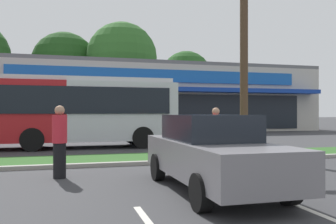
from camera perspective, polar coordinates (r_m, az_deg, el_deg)
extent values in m
cube|color=#2D5B23|center=(13.08, 2.86, -7.03)|extent=(56.00, 2.20, 0.12)
cube|color=#99968C|center=(11.93, 4.75, -7.69)|extent=(56.00, 0.24, 0.12)
cube|color=silver|center=(6.49, 22.67, -14.59)|extent=(0.12, 4.80, 0.01)
cube|color=#BCB7AD|center=(36.14, -3.61, 1.76)|extent=(29.84, 13.81, 5.67)
cube|color=black|center=(29.36, -0.76, -0.01)|extent=(25.07, 0.08, 2.95)
cube|color=#14389E|center=(28.79, -0.41, 3.61)|extent=(28.05, 1.40, 0.35)
cube|color=#1959AD|center=(29.48, -0.73, 5.73)|extent=(23.87, 0.16, 1.02)
cube|color=slate|center=(36.36, -3.61, 6.47)|extent=(29.84, 13.81, 0.30)
cylinder|color=#473323|center=(43.42, -15.99, 0.60)|extent=(0.44, 0.44, 4.38)
sphere|color=#1E4719|center=(43.78, -15.98, 7.16)|extent=(7.50, 7.50, 7.50)
cylinder|color=#473323|center=(41.14, -7.28, 1.02)|extent=(0.44, 0.44, 4.93)
sphere|color=#2D6026|center=(41.61, -7.28, 8.52)|extent=(7.91, 7.91, 7.91)
cylinder|color=#473323|center=(45.74, 2.88, 0.23)|extent=(0.44, 0.44, 3.85)
sphere|color=#23511E|center=(45.97, 2.88, 5.62)|extent=(6.37, 6.37, 6.37)
cylinder|color=#4C3826|center=(14.21, 11.87, 12.62)|extent=(0.30, 0.30, 9.53)
cube|color=silver|center=(17.59, -7.46, 0.09)|extent=(5.03, 2.56, 2.70)
cube|color=silver|center=(17.48, -17.52, 4.86)|extent=(10.73, 2.31, 0.20)
cube|color=black|center=(16.12, -17.66, 1.85)|extent=(10.28, 0.07, 1.19)
cube|color=black|center=(18.14, 0.52, 1.11)|extent=(0.06, 2.17, 1.51)
cylinder|color=black|center=(18.92, -5.46, -3.56)|extent=(1.00, 0.30, 1.00)
cylinder|color=black|center=(16.62, -4.01, -4.03)|extent=(1.00, 0.30, 1.00)
cylinder|color=black|center=(18.66, -20.00, -3.60)|extent=(1.00, 0.30, 1.00)
cylinder|color=black|center=(16.32, -20.60, -4.09)|extent=(1.00, 0.30, 1.00)
cube|color=navy|center=(24.19, -2.13, -2.50)|extent=(4.40, 1.72, 0.63)
cube|color=black|center=(24.22, -1.62, -1.17)|extent=(1.98, 1.51, 0.49)
cylinder|color=black|center=(23.12, -4.94, -3.39)|extent=(0.64, 0.22, 0.64)
cylinder|color=black|center=(24.72, -5.66, -3.18)|extent=(0.64, 0.22, 0.64)
cylinder|color=black|center=(23.78, 1.54, -3.30)|extent=(0.64, 0.22, 0.64)
cylinder|color=black|center=(25.34, 0.44, -3.10)|extent=(0.64, 0.22, 0.64)
cube|color=slate|center=(7.67, 7.10, -7.23)|extent=(1.74, 4.68, 0.72)
cube|color=black|center=(7.84, 6.43, -2.44)|extent=(1.53, 2.11, 0.55)
cylinder|color=black|center=(6.86, 18.45, -11.11)|extent=(0.22, 0.64, 0.64)
cylinder|color=black|center=(6.10, 5.21, -12.50)|extent=(0.22, 0.64, 0.64)
cylinder|color=black|center=(9.37, 8.32, -8.16)|extent=(0.22, 0.64, 0.64)
cylinder|color=black|center=(8.83, -1.62, -8.65)|extent=(0.22, 0.64, 0.64)
cube|color=navy|center=(23.47, -17.33, -2.53)|extent=(4.78, 1.77, 0.66)
cube|color=black|center=(23.45, -16.74, -1.15)|extent=(2.15, 1.56, 0.47)
cylinder|color=black|center=(22.74, -21.13, -3.43)|extent=(0.64, 0.22, 0.64)
cylinder|color=black|center=(24.41, -20.76, -3.21)|extent=(0.64, 0.22, 0.64)
cylinder|color=black|center=(22.65, -13.63, -3.45)|extent=(0.64, 0.22, 0.64)
cylinder|color=black|center=(24.33, -13.78, -3.22)|extent=(0.64, 0.22, 0.64)
cylinder|color=black|center=(9.48, -16.70, -7.34)|extent=(0.31, 0.31, 0.88)
cylinder|color=red|center=(9.41, -16.69, -2.59)|extent=(0.37, 0.37, 0.69)
sphere|color=tan|center=(9.40, -16.69, 0.26)|extent=(0.24, 0.24, 0.24)
cylinder|color=black|center=(11.48, 7.53, -6.10)|extent=(0.31, 0.31, 0.87)
cylinder|color=red|center=(11.43, 7.53, -2.22)|extent=(0.36, 0.36, 0.69)
sphere|color=tan|center=(11.42, 7.53, 0.10)|extent=(0.24, 0.24, 0.24)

